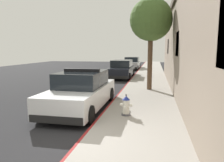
{
  "coord_description": "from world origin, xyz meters",
  "views": [
    {
      "loc": [
        1.8,
        -4.9,
        2.43
      ],
      "look_at": [
        -0.14,
        4.86,
        1.0
      ],
      "focal_mm": 34.53,
      "sensor_mm": 36.0,
      "label": 1
    }
  ],
  "objects_px": {
    "police_cruiser": "(82,91)",
    "street_tree": "(151,20)",
    "fire_hydrant": "(126,106)",
    "parked_car_silver_ahead": "(122,69)",
    "parked_car_dark_far": "(132,63)"
  },
  "relations": [
    {
      "from": "parked_car_dark_far",
      "to": "parked_car_silver_ahead",
      "type": "bearing_deg",
      "value": -89.83
    },
    {
      "from": "police_cruiser",
      "to": "parked_car_dark_far",
      "type": "relative_size",
      "value": 1.0
    },
    {
      "from": "parked_car_silver_ahead",
      "to": "street_tree",
      "type": "distance_m",
      "value": 7.43
    },
    {
      "from": "parked_car_silver_ahead",
      "to": "parked_car_dark_far",
      "type": "xyz_separation_m",
      "value": [
        -0.03,
        8.98,
        0.0
      ]
    },
    {
      "from": "fire_hydrant",
      "to": "parked_car_silver_ahead",
      "type": "bearing_deg",
      "value": 99.48
    },
    {
      "from": "police_cruiser",
      "to": "parked_car_dark_far",
      "type": "bearing_deg",
      "value": 89.94
    },
    {
      "from": "police_cruiser",
      "to": "street_tree",
      "type": "bearing_deg",
      "value": 59.38
    },
    {
      "from": "fire_hydrant",
      "to": "street_tree",
      "type": "relative_size",
      "value": 0.15
    },
    {
      "from": "fire_hydrant",
      "to": "street_tree",
      "type": "xyz_separation_m",
      "value": [
        0.68,
        5.38,
        3.62
      ]
    },
    {
      "from": "parked_car_dark_far",
      "to": "street_tree",
      "type": "bearing_deg",
      "value": -80.15
    },
    {
      "from": "parked_car_silver_ahead",
      "to": "parked_car_dark_far",
      "type": "height_order",
      "value": "same"
    },
    {
      "from": "parked_car_dark_far",
      "to": "fire_hydrant",
      "type": "relative_size",
      "value": 6.37
    },
    {
      "from": "parked_car_silver_ahead",
      "to": "fire_hydrant",
      "type": "bearing_deg",
      "value": -80.52
    },
    {
      "from": "police_cruiser",
      "to": "street_tree",
      "type": "distance_m",
      "value": 6.17
    },
    {
      "from": "parked_car_silver_ahead",
      "to": "police_cruiser",
      "type": "bearing_deg",
      "value": -90.26
    }
  ]
}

